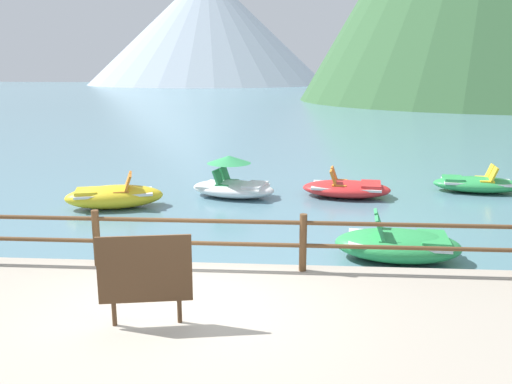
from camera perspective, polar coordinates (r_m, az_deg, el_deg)
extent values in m
plane|color=slate|center=(46.83, 2.22, 8.59)|extent=(200.00, 200.00, 0.00)
cylinder|color=brown|center=(9.24, -16.62, -4.72)|extent=(0.12, 0.12, 0.95)
cylinder|color=brown|center=(8.66, 5.03, -5.40)|extent=(0.12, 0.12, 0.95)
cylinder|color=brown|center=(8.70, -6.21, -3.06)|extent=(23.80, 0.07, 0.07)
cylinder|color=brown|center=(8.81, -6.15, -5.43)|extent=(23.80, 0.07, 0.07)
cube|color=beige|center=(6.93, -11.74, -8.02)|extent=(1.09, 0.23, 0.80)
cube|color=#4C331E|center=(6.92, -11.76, -8.06)|extent=(1.17, 0.24, 0.88)
cylinder|color=#4C331E|center=(7.21, -14.87, -12.31)|extent=(0.06, 0.06, 0.35)
cylinder|color=#4C331E|center=(7.12, -8.15, -12.30)|extent=(0.06, 0.06, 0.35)
ellipsoid|color=green|center=(17.28, 22.50, 0.74)|extent=(2.66, 1.47, 0.45)
cube|color=silver|center=(17.27, 22.53, 1.00)|extent=(2.08, 1.19, 0.06)
cube|color=yellow|center=(17.52, 23.02, 1.35)|extent=(0.45, 0.45, 0.08)
cube|color=yellow|center=(17.51, 23.66, 2.03)|extent=(0.26, 0.42, 0.43)
cube|color=yellow|center=(17.07, 23.31, 1.04)|extent=(0.45, 0.45, 0.08)
cube|color=yellow|center=(17.07, 23.97, 1.74)|extent=(0.26, 0.42, 0.43)
cube|color=green|center=(17.13, 20.26, 1.31)|extent=(0.66, 0.87, 0.12)
ellipsoid|color=red|center=(15.62, 9.59, 0.34)|extent=(2.65, 1.68, 0.45)
cube|color=silver|center=(15.60, 9.60, 0.62)|extent=(2.08, 1.37, 0.06)
cube|color=orange|center=(15.32, 8.88, 0.69)|extent=(0.44, 0.44, 0.08)
cube|color=orange|center=(15.28, 8.23, 1.52)|extent=(0.25, 0.42, 0.43)
cube|color=orange|center=(15.86, 8.96, 1.11)|extent=(0.44, 0.44, 0.08)
cube|color=orange|center=(15.82, 8.34, 1.91)|extent=(0.25, 0.42, 0.43)
cube|color=red|center=(15.59, 12.14, 0.73)|extent=(0.66, 1.03, 0.12)
ellipsoid|color=white|center=(15.39, -2.44, 0.34)|extent=(2.68, 1.89, 0.46)
cube|color=silver|center=(15.37, -2.45, 0.63)|extent=(2.10, 1.52, 0.06)
cube|color=#339956|center=(15.18, -3.45, 0.73)|extent=(0.49, 0.49, 0.08)
cube|color=#339956|center=(15.20, -4.09, 1.59)|extent=(0.30, 0.44, 0.43)
cube|color=#339956|center=(15.66, -2.72, 1.12)|extent=(0.49, 0.49, 0.08)
cube|color=#339956|center=(15.68, -3.35, 1.95)|extent=(0.30, 0.44, 0.43)
cube|color=white|center=(15.13, -0.09, 0.68)|extent=(0.75, 1.03, 0.12)
cone|color=#339956|center=(15.26, -2.90, 3.49)|extent=(1.53, 1.53, 0.22)
ellipsoid|color=green|center=(10.69, 14.82, -5.51)|extent=(2.51, 1.60, 0.57)
cube|color=silver|center=(10.66, 14.85, -5.00)|extent=(1.97, 1.30, 0.06)
cube|color=#339956|center=(10.37, 14.00, -5.05)|extent=(0.44, 0.44, 0.08)
cube|color=#339956|center=(10.29, 13.06, -3.86)|extent=(0.25, 0.42, 0.43)
cube|color=#339956|center=(10.88, 13.83, -4.18)|extent=(0.44, 0.44, 0.08)
cube|color=#339956|center=(10.81, 12.94, -3.03)|extent=(0.25, 0.42, 0.43)
cube|color=green|center=(10.72, 18.37, -4.80)|extent=(0.62, 1.00, 0.12)
ellipsoid|color=yellow|center=(14.62, -14.84, -0.49)|extent=(2.74, 1.79, 0.60)
cube|color=silver|center=(14.60, -14.86, -0.09)|extent=(2.15, 1.44, 0.06)
cube|color=orange|center=(14.79, -14.11, 0.40)|extent=(0.50, 0.50, 0.08)
cube|color=orange|center=(14.74, -13.46, 1.27)|extent=(0.31, 0.44, 0.43)
cube|color=orange|center=(14.36, -14.16, 0.02)|extent=(0.50, 0.50, 0.08)
cube|color=orange|center=(14.31, -13.48, 0.92)|extent=(0.31, 0.44, 0.43)
cube|color=yellow|center=(14.64, -17.59, 0.01)|extent=(0.75, 0.91, 0.12)
cone|color=#386038|center=(71.77, 15.51, 18.52)|extent=(23.09, 23.09, 22.10)
cone|color=#9EADBC|center=(130.05, -5.19, 16.99)|extent=(55.24, 55.24, 25.47)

